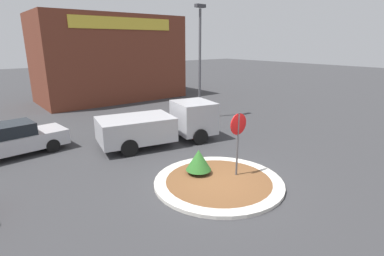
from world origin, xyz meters
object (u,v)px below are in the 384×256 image
(parked_sedan_silver, at_px, (13,139))
(utility_truck, at_px, (161,124))
(light_pole, at_px, (200,55))
(stop_sign, at_px, (238,133))

(parked_sedan_silver, bearing_deg, utility_truck, -29.75)
(utility_truck, distance_m, light_pole, 6.45)
(utility_truck, bearing_deg, light_pole, 41.80)
(parked_sedan_silver, height_order, light_pole, light_pole)
(stop_sign, xyz_separation_m, light_pole, (4.84, 8.01, 2.39))
(utility_truck, relative_size, light_pole, 0.86)
(utility_truck, bearing_deg, stop_sign, -78.22)
(stop_sign, height_order, light_pole, light_pole)
(parked_sedan_silver, xyz_separation_m, light_pole, (11.03, 0.06, 3.43))
(stop_sign, height_order, parked_sedan_silver, stop_sign)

